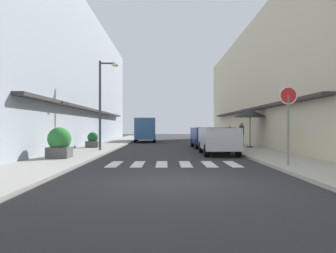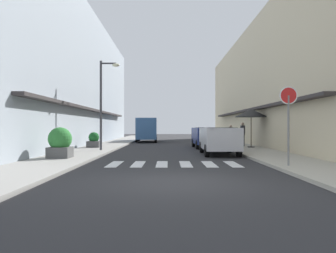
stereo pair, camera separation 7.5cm
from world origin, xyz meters
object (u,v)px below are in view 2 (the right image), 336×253
object	(u,v)px
parked_car_mid	(206,135)
planter_midblock	(93,140)
street_lamp	(103,95)
delivery_van	(146,128)
planter_corner	(59,143)
parked_car_near	(218,138)
cafe_umbrella	(250,113)
pedestrian_walking_far	(230,134)
round_street_sign	(287,105)
pedestrian_walking_near	(242,134)

from	to	relation	value
parked_car_mid	planter_midblock	bearing A→B (deg)	-172.00
street_lamp	delivery_van	bearing A→B (deg)	82.71
parked_car_mid	street_lamp	bearing A→B (deg)	-150.74
planter_corner	planter_midblock	xyz separation A→B (m)	(-0.18, 7.50, -0.21)
parked_car_near	delivery_van	bearing A→B (deg)	107.79
cafe_umbrella	planter_midblock	distance (m)	10.80
pedestrian_walking_far	planter_corner	bearing A→B (deg)	-157.64
parked_car_near	round_street_sign	size ratio (longest dim) A/B	1.50
cafe_umbrella	pedestrian_walking_near	world-z (taller)	cafe_umbrella
parked_car_near	pedestrian_walking_near	distance (m)	6.24
parked_car_mid	pedestrian_walking_near	distance (m)	2.58
round_street_sign	street_lamp	size ratio (longest dim) A/B	0.53
planter_corner	cafe_umbrella	bearing A→B (deg)	35.57
pedestrian_walking_far	parked_car_mid	bearing A→B (deg)	-149.57
planter_corner	planter_midblock	world-z (taller)	planter_corner
cafe_umbrella	parked_car_near	bearing A→B (deg)	-122.66
parked_car_near	pedestrian_walking_far	bearing A→B (deg)	75.72
round_street_sign	cafe_umbrella	world-z (taller)	round_street_sign
delivery_van	pedestrian_walking_near	size ratio (longest dim) A/B	3.21
parked_car_near	cafe_umbrella	bearing A→B (deg)	57.34
parked_car_near	planter_corner	distance (m)	8.15
round_street_sign	cafe_umbrella	distance (m)	10.53
cafe_umbrella	delivery_van	bearing A→B (deg)	125.93
parked_car_mid	cafe_umbrella	xyz separation A→B (m)	(2.88, -1.11, 1.51)
round_street_sign	pedestrian_walking_far	xyz separation A→B (m)	(1.01, 16.07, -1.36)
cafe_umbrella	pedestrian_walking_far	world-z (taller)	cafe_umbrella
pedestrian_walking_far	planter_midblock	bearing A→B (deg)	178.59
planter_corner	street_lamp	bearing A→B (deg)	78.36
street_lamp	pedestrian_walking_near	distance (m)	10.17
parked_car_near	round_street_sign	xyz separation A→B (m)	(1.56, -5.95, 1.37)
parked_car_near	cafe_umbrella	distance (m)	5.54
parked_car_near	pedestrian_walking_near	bearing A→B (deg)	65.58
delivery_van	street_lamp	world-z (taller)	street_lamp
delivery_van	round_street_sign	xyz separation A→B (m)	(6.43, -21.14, 0.88)
parked_car_near	street_lamp	xyz separation A→B (m)	(-6.57, 1.92, 2.46)
parked_car_mid	planter_midblock	distance (m)	7.85
round_street_sign	planter_corner	distance (m)	9.72
cafe_umbrella	planter_corner	xyz separation A→B (m)	(-10.46, -7.48, -1.63)
cafe_umbrella	street_lamp	bearing A→B (deg)	-164.78
street_lamp	planter_midblock	bearing A→B (deg)	114.79
street_lamp	planter_midblock	size ratio (longest dim) A/B	5.20
parked_car_near	parked_car_mid	bearing A→B (deg)	90.00
delivery_van	round_street_sign	bearing A→B (deg)	-73.07
parked_car_near	round_street_sign	bearing A→B (deg)	-75.30
parked_car_near	street_lamp	bearing A→B (deg)	163.70
delivery_van	planter_corner	size ratio (longest dim) A/B	4.00
round_street_sign	planter_midblock	distance (m)	14.12
street_lamp	pedestrian_walking_far	size ratio (longest dim) A/B	3.45
delivery_van	planter_midblock	distance (m)	11.09
parked_car_mid	round_street_sign	world-z (taller)	round_street_sign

